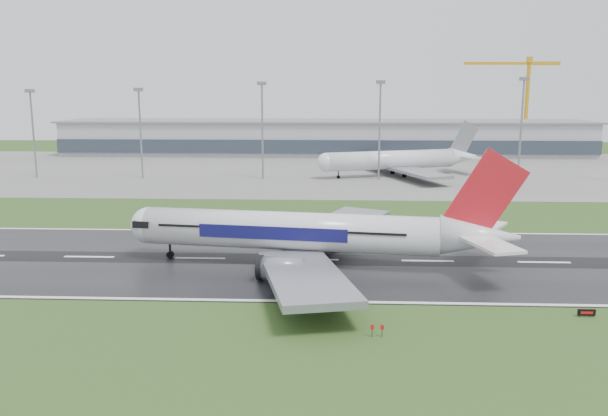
{
  "coord_description": "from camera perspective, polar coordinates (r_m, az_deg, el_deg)",
  "views": [
    {
      "loc": [
        3.03,
        -103.89,
        29.16
      ],
      "look_at": [
        -2.11,
        12.0,
        7.0
      ],
      "focal_mm": 36.21,
      "sensor_mm": 36.0,
      "label": 1
    }
  ],
  "objects": [
    {
      "name": "main_airliner",
      "position": [
        102.3,
        1.11,
        -0.08
      ],
      "size": [
        73.88,
        71.19,
        19.46
      ],
      "primitive_type": null,
      "rotation": [
        0.0,
        0.0,
        -0.14
      ],
      "color": "silver",
      "rests_on": "runway"
    },
    {
      "name": "floodmast_0",
      "position": [
        227.91,
        -23.86,
        6.17
      ],
      "size": [
        0.64,
        0.64,
        28.68
      ],
      "primitive_type": "cylinder",
      "color": "gray",
      "rests_on": "ground"
    },
    {
      "name": "floodmast_3",
      "position": [
        204.95,
        7.04,
        6.98
      ],
      "size": [
        0.64,
        0.64,
        31.46
      ],
      "primitive_type": "cylinder",
      "color": "gray",
      "rests_on": "ground"
    },
    {
      "name": "floodmast_2",
      "position": [
        205.62,
        -3.89,
        6.99
      ],
      "size": [
        0.64,
        0.64,
        31.07
      ],
      "primitive_type": "cylinder",
      "color": "gray",
      "rests_on": "ground"
    },
    {
      "name": "tower_crane",
      "position": [
        318.19,
        20.0,
        8.99
      ],
      "size": [
        45.89,
        4.58,
        45.16
      ],
      "primitive_type": null,
      "rotation": [
        0.0,
        0.0,
        0.05
      ],
      "color": "orange",
      "rests_on": "ground"
    },
    {
      "name": "runway",
      "position": [
        107.93,
        0.84,
        -4.83
      ],
      "size": [
        400.0,
        45.0,
        0.1
      ],
      "primitive_type": "cube",
      "color": "black",
      "rests_on": "ground"
    },
    {
      "name": "runway_sign",
      "position": [
        89.63,
        24.79,
        -8.86
      ],
      "size": [
        2.31,
        0.57,
        1.04
      ],
      "primitive_type": null,
      "rotation": [
        0.0,
        0.0,
        -0.14
      ],
      "color": "black",
      "rests_on": "ground"
    },
    {
      "name": "ground",
      "position": [
        107.94,
        0.84,
        -4.86
      ],
      "size": [
        520.0,
        520.0,
        0.0
      ],
      "primitive_type": "plane",
      "color": "#274519",
      "rests_on": "ground"
    },
    {
      "name": "floodmast_4",
      "position": [
        213.46,
        19.52,
        6.73
      ],
      "size": [
        0.64,
        0.64,
        32.47
      ],
      "primitive_type": "cylinder",
      "color": "gray",
      "rests_on": "ground"
    },
    {
      "name": "parked_airliner",
      "position": [
        215.63,
        8.7,
        5.37
      ],
      "size": [
        77.87,
        75.33,
        18.13
      ],
      "primitive_type": null,
      "rotation": [
        0.0,
        0.0,
        0.35
      ],
      "color": "silver",
      "rests_on": "apron"
    },
    {
      "name": "terminal",
      "position": [
        289.71,
        1.94,
        6.52
      ],
      "size": [
        240.0,
        36.0,
        15.0
      ],
      "primitive_type": "cube",
      "color": "#9799A2",
      "rests_on": "ground"
    },
    {
      "name": "apron",
      "position": [
        230.75,
        1.77,
        3.56
      ],
      "size": [
        400.0,
        130.0,
        0.08
      ],
      "primitive_type": "cube",
      "color": "slate",
      "rests_on": "ground"
    },
    {
      "name": "floodmast_1",
      "position": [
        214.19,
        -14.95,
        6.54
      ],
      "size": [
        0.64,
        0.64,
        29.09
      ],
      "primitive_type": "cylinder",
      "color": "gray",
      "rests_on": "ground"
    }
  ]
}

